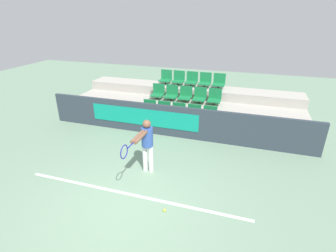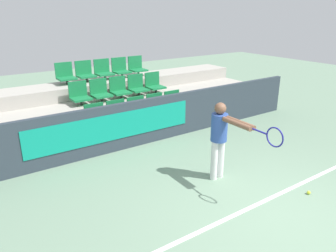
# 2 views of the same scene
# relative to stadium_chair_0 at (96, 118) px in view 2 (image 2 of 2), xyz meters

# --- Properties ---
(ground_plane) EXTENTS (30.00, 30.00, 0.00)m
(ground_plane) POSITION_rel_stadium_chair_0_xyz_m (1.16, -4.43, -0.62)
(ground_plane) COLOR gray
(court_baseline) EXTENTS (5.68, 0.08, 0.01)m
(court_baseline) POSITION_rel_stadium_chair_0_xyz_m (1.16, -4.11, -0.61)
(court_baseline) COLOR white
(court_baseline) RESTS_ON ground
(barrier_wall) EXTENTS (9.40, 0.14, 1.11)m
(barrier_wall) POSITION_rel_stadium_chair_0_xyz_m (1.12, -0.73, -0.06)
(barrier_wall) COLOR #2D3842
(barrier_wall) RESTS_ON ground
(bleacher_tier_front) EXTENTS (9.00, 1.03, 0.36)m
(bleacher_tier_front) POSITION_rel_stadium_chair_0_xyz_m (1.16, -0.13, -0.43)
(bleacher_tier_front) COLOR #ADA89E
(bleacher_tier_front) RESTS_ON ground
(bleacher_tier_middle) EXTENTS (9.00, 1.03, 0.73)m
(bleacher_tier_middle) POSITION_rel_stadium_chair_0_xyz_m (1.16, 0.89, -0.25)
(bleacher_tier_middle) COLOR #ADA89E
(bleacher_tier_middle) RESTS_ON ground
(bleacher_tier_back) EXTENTS (9.00, 1.03, 1.09)m
(bleacher_tier_back) POSITION_rel_stadium_chair_0_xyz_m (1.16, 1.92, -0.07)
(bleacher_tier_back) COLOR #ADA89E
(bleacher_tier_back) RESTS_ON ground
(stadium_chair_0) EXTENTS (0.49, 0.45, 0.59)m
(stadium_chair_0) POSITION_rel_stadium_chair_0_xyz_m (0.00, 0.00, 0.00)
(stadium_chair_0) COLOR #333333
(stadium_chair_0) RESTS_ON bleacher_tier_front
(stadium_chair_1) EXTENTS (0.49, 0.45, 0.59)m
(stadium_chair_1) POSITION_rel_stadium_chair_0_xyz_m (0.58, 0.00, 0.00)
(stadium_chair_1) COLOR #333333
(stadium_chair_1) RESTS_ON bleacher_tier_front
(stadium_chair_2) EXTENTS (0.49, 0.45, 0.59)m
(stadium_chair_2) POSITION_rel_stadium_chair_0_xyz_m (1.16, 0.00, 0.00)
(stadium_chair_2) COLOR #333333
(stadium_chair_2) RESTS_ON bleacher_tier_front
(stadium_chair_3) EXTENTS (0.49, 0.45, 0.59)m
(stadium_chair_3) POSITION_rel_stadium_chair_0_xyz_m (1.73, 0.00, 0.00)
(stadium_chair_3) COLOR #333333
(stadium_chair_3) RESTS_ON bleacher_tier_front
(stadium_chair_4) EXTENTS (0.49, 0.45, 0.59)m
(stadium_chair_4) POSITION_rel_stadium_chair_0_xyz_m (2.31, 0.00, 0.00)
(stadium_chair_4) COLOR #333333
(stadium_chair_4) RESTS_ON bleacher_tier_front
(stadium_chair_5) EXTENTS (0.49, 0.45, 0.59)m
(stadium_chair_5) POSITION_rel_stadium_chair_0_xyz_m (0.00, 1.03, 0.36)
(stadium_chair_5) COLOR #333333
(stadium_chair_5) RESTS_ON bleacher_tier_middle
(stadium_chair_6) EXTENTS (0.49, 0.45, 0.59)m
(stadium_chair_6) POSITION_rel_stadium_chair_0_xyz_m (0.58, 1.03, 0.36)
(stadium_chair_6) COLOR #333333
(stadium_chair_6) RESTS_ON bleacher_tier_middle
(stadium_chair_7) EXTENTS (0.49, 0.45, 0.59)m
(stadium_chair_7) POSITION_rel_stadium_chair_0_xyz_m (1.16, 1.03, 0.36)
(stadium_chair_7) COLOR #333333
(stadium_chair_7) RESTS_ON bleacher_tier_middle
(stadium_chair_8) EXTENTS (0.49, 0.45, 0.59)m
(stadium_chair_8) POSITION_rel_stadium_chair_0_xyz_m (1.73, 1.03, 0.36)
(stadium_chair_8) COLOR #333333
(stadium_chair_8) RESTS_ON bleacher_tier_middle
(stadium_chair_9) EXTENTS (0.49, 0.45, 0.59)m
(stadium_chair_9) POSITION_rel_stadium_chair_0_xyz_m (2.31, 1.03, 0.36)
(stadium_chair_9) COLOR #333333
(stadium_chair_9) RESTS_ON bleacher_tier_middle
(stadium_chair_10) EXTENTS (0.49, 0.45, 0.59)m
(stadium_chair_10) POSITION_rel_stadium_chair_0_xyz_m (0.00, 2.05, 0.73)
(stadium_chair_10) COLOR #333333
(stadium_chair_10) RESTS_ON bleacher_tier_back
(stadium_chair_11) EXTENTS (0.49, 0.45, 0.59)m
(stadium_chair_11) POSITION_rel_stadium_chair_0_xyz_m (0.58, 2.05, 0.73)
(stadium_chair_11) COLOR #333333
(stadium_chair_11) RESTS_ON bleacher_tier_back
(stadium_chair_12) EXTENTS (0.49, 0.45, 0.59)m
(stadium_chair_12) POSITION_rel_stadium_chair_0_xyz_m (1.16, 2.05, 0.73)
(stadium_chair_12) COLOR #333333
(stadium_chair_12) RESTS_ON bleacher_tier_back
(stadium_chair_13) EXTENTS (0.49, 0.45, 0.59)m
(stadium_chair_13) POSITION_rel_stadium_chair_0_xyz_m (1.73, 2.05, 0.73)
(stadium_chair_13) COLOR #333333
(stadium_chair_13) RESTS_ON bleacher_tier_back
(stadium_chair_14) EXTENTS (0.49, 0.45, 0.59)m
(stadium_chair_14) POSITION_rel_stadium_chair_0_xyz_m (2.31, 2.05, 0.73)
(stadium_chair_14) COLOR #333333
(stadium_chair_14) RESTS_ON bleacher_tier_back
(tennis_player) EXTENTS (0.31, 1.56, 1.52)m
(tennis_player) POSITION_rel_stadium_chair_0_xyz_m (1.17, -3.11, 0.32)
(tennis_player) COLOR silver
(tennis_player) RESTS_ON ground
(tennis_ball) EXTENTS (0.07, 0.07, 0.07)m
(tennis_ball) POSITION_rel_stadium_chair_0_xyz_m (2.10, -4.40, -0.58)
(tennis_ball) COLOR #CCDB33
(tennis_ball) RESTS_ON ground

